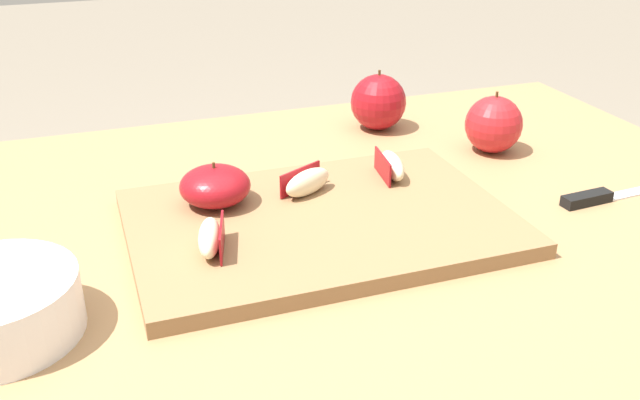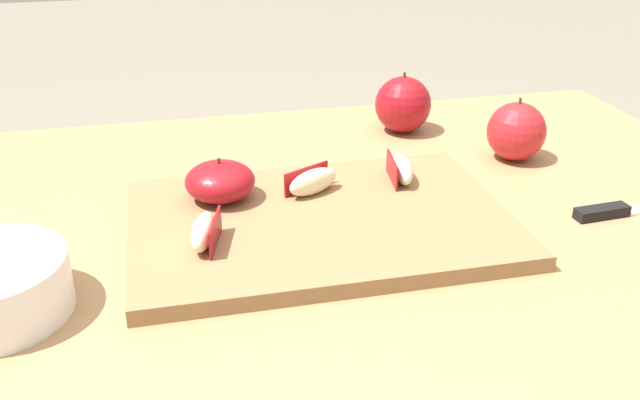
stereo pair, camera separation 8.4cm
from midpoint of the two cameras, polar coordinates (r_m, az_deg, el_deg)
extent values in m
cube|color=#9E754C|center=(0.90, 6.26, -2.22)|extent=(1.11, 0.85, 0.03)
cube|color=#9E754C|center=(1.37, -20.31, -10.92)|extent=(0.06, 0.06, 0.70)
cube|color=#9E754C|center=(1.56, 18.74, -5.98)|extent=(0.06, 0.06, 0.70)
cube|color=olive|center=(0.85, 2.82, -1.86)|extent=(0.45, 0.31, 0.02)
ellipsoid|color=maroon|center=(0.88, -5.30, 1.44)|extent=(0.09, 0.09, 0.05)
cylinder|color=#4C3319|center=(0.87, -5.37, 2.98)|extent=(0.00, 0.00, 0.01)
ellipsoid|color=beige|center=(0.89, 2.12, 1.40)|extent=(0.08, 0.05, 0.03)
cube|color=maroon|center=(0.90, 1.56, 1.66)|extent=(0.06, 0.03, 0.03)
ellipsoid|color=beige|center=(0.94, 9.11, 2.41)|extent=(0.03, 0.08, 0.03)
cube|color=maroon|center=(0.94, 8.33, 2.38)|extent=(0.01, 0.07, 0.03)
ellipsoid|color=beige|center=(0.78, -6.28, -2.60)|extent=(0.04, 0.08, 0.03)
cube|color=maroon|center=(0.78, -5.32, -2.62)|extent=(0.02, 0.07, 0.03)
cube|color=black|center=(0.96, 23.93, -0.96)|extent=(0.07, 0.02, 0.01)
sphere|color=maroon|center=(1.16, 8.71, 7.50)|extent=(0.09, 0.09, 0.09)
cylinder|color=#4C3319|center=(1.15, 8.87, 9.72)|extent=(0.00, 0.00, 0.01)
sphere|color=#B21E23|center=(1.09, 17.55, 5.19)|extent=(0.09, 0.09, 0.09)
cylinder|color=#4C3319|center=(1.08, 17.86, 7.42)|extent=(0.00, 0.00, 0.01)
camera|label=1|loc=(0.04, -87.14, 1.37)|focal=40.11mm
camera|label=2|loc=(0.04, 92.86, -1.37)|focal=40.11mm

